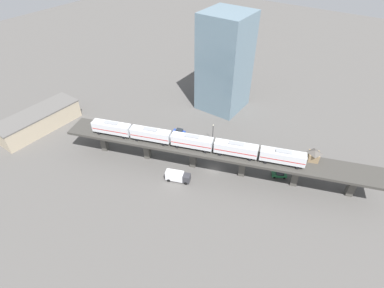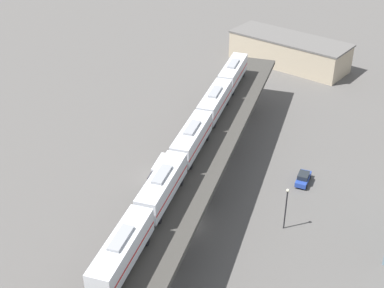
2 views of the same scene
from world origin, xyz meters
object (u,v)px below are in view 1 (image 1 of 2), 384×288
signal_hut (314,155)px  street_car_blue (179,132)px  office_tower (225,63)px  subway_train (192,141)px  warehouse_building (39,121)px  street_lamp (213,132)px  delivery_truck (178,176)px  street_car_green (279,174)px

signal_hut → street_car_blue: size_ratio=0.87×
office_tower → subway_train: bearing=-163.1°
street_car_blue → office_tower: 30.46m
warehouse_building → street_lamp: bearing=-62.1°
delivery_truck → street_car_green: bearing=-52.0°
street_lamp → office_tower: (22.06, 9.28, 13.89)m
delivery_truck → warehouse_building: 56.79m
signal_hut → delivery_truck: signal_hut is taller
warehouse_building → subway_train: bearing=-76.3°
street_lamp → warehouse_building: bearing=117.9°
delivery_truck → street_lamp: (21.73, 1.46, 2.35)m
subway_train → street_lamp: size_ratio=8.60×
signal_hut → street_lamp: 32.86m
subway_train → street_car_blue: bearing=49.0°
subway_train → office_tower: bearing=16.9°
delivery_truck → office_tower: 47.93m
delivery_truck → street_lamp: 21.91m
warehouse_building → street_car_green: bearing=-72.1°
delivery_truck → subway_train: bearing=-4.7°
street_car_blue → warehouse_building: warehouse_building is taller
street_car_blue → warehouse_building: (-25.96, 42.91, 2.47)m
subway_train → office_tower: office_tower is taller
street_lamp → street_car_green: bearing=-97.1°
signal_hut → warehouse_building: size_ratio=0.14×
street_car_green → signal_hut: bearing=-68.0°
street_car_blue → street_car_green: same height
subway_train → street_car_green: (12.00, -23.29, -9.79)m
subway_train → street_car_green: 27.97m
street_car_blue → delivery_truck: 23.02m
delivery_truck → street_car_blue: bearing=35.6°
subway_train → delivery_truck: subway_train is taller
signal_hut → street_car_blue: 45.26m
warehouse_building → office_tower: (51.05, -45.56, 14.59)m
subway_train → street_car_green: size_ratio=12.64×
subway_train → office_tower: size_ratio=1.66×
street_car_green → warehouse_building: 84.24m
street_car_blue → street_lamp: (3.03, -11.93, 3.17)m
street_lamp → street_car_blue: bearing=104.3°
signal_hut → delivery_truck: bearing=124.8°
street_car_green → street_lamp: street_lamp is taller
delivery_truck → street_lamp: street_lamp is taller
street_lamp → subway_train: bearing=-172.5°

